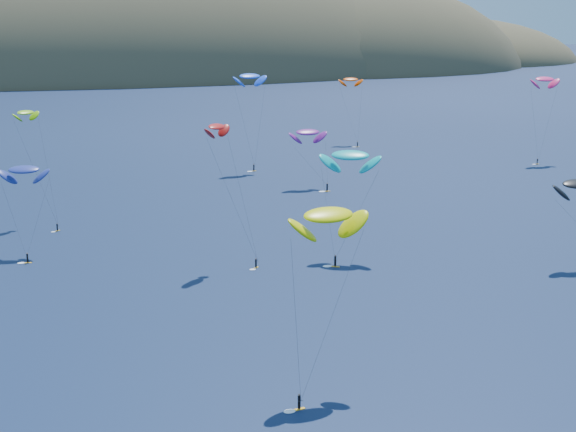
{
  "coord_description": "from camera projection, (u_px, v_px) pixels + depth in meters",
  "views": [
    {
      "loc": [
        -26.64,
        -50.71,
        44.57
      ],
      "look_at": [
        12.29,
        80.0,
        9.0
      ],
      "focal_mm": 50.0,
      "sensor_mm": 36.0,
      "label": 1
    }
  ],
  "objects": [
    {
      "name": "island",
      "position": [
        139.0,
        83.0,
        600.74
      ],
      "size": [
        730.0,
        300.0,
        210.0
      ],
      "color": "#3D3526",
      "rests_on": "ground"
    },
    {
      "name": "kitesurfer_4",
      "position": [
        250.0,
        76.0,
        223.43
      ],
      "size": [
        10.42,
        8.96,
        28.7
      ],
      "rotation": [
        0.0,
        0.0,
        0.22
      ],
      "color": "gold",
      "rests_on": "ground"
    },
    {
      "name": "kitesurfer_8",
      "position": [
        545.0,
        79.0,
        235.44
      ],
      "size": [
        9.69,
        8.35,
        26.75
      ],
      "rotation": [
        0.0,
        0.0,
        0.03
      ],
      "color": "gold",
      "rests_on": "ground"
    },
    {
      "name": "kitesurfer_2",
      "position": [
        328.0,
        215.0,
        95.36
      ],
      "size": [
        12.01,
        11.17,
        23.39
      ],
      "rotation": [
        0.0,
        0.0,
        0.15
      ],
      "color": "gold",
      "rests_on": "ground"
    },
    {
      "name": "kitesurfer_6",
      "position": [
        308.0,
        132.0,
        203.38
      ],
      "size": [
        9.54,
        10.45,
        16.52
      ],
      "rotation": [
        0.0,
        0.0,
        -0.01
      ],
      "color": "gold",
      "rests_on": "ground"
    },
    {
      "name": "kitesurfer_5",
      "position": [
        350.0,
        155.0,
        145.96
      ],
      "size": [
        12.11,
        12.83,
        21.44
      ],
      "rotation": [
        0.0,
        0.0,
        -0.46
      ],
      "color": "gold",
      "rests_on": "ground"
    },
    {
      "name": "kitesurfer_9",
      "position": [
        217.0,
        127.0,
        140.04
      ],
      "size": [
        9.08,
        10.63,
        26.17
      ],
      "rotation": [
        0.0,
        0.0,
        0.78
      ],
      "color": "gold",
      "rests_on": "ground"
    },
    {
      "name": "kitesurfer_10",
      "position": [
        24.0,
        170.0,
        148.32
      ],
      "size": [
        9.27,
        11.67,
        17.91
      ],
      "rotation": [
        0.0,
        0.0,
        -0.17
      ],
      "color": "gold",
      "rests_on": "ground"
    },
    {
      "name": "kitesurfer_3",
      "position": [
        26.0,
        113.0,
        167.98
      ],
      "size": [
        8.49,
        14.59,
        24.88
      ],
      "rotation": [
        0.0,
        0.0,
        0.63
      ],
      "color": "gold",
      "rests_on": "ground"
    },
    {
      "name": "kitesurfer_11",
      "position": [
        351.0,
        79.0,
        269.06
      ],
      "size": [
        8.42,
        13.69,
        23.36
      ],
      "rotation": [
        0.0,
        0.0,
        -0.17
      ],
      "color": "gold",
      "rests_on": "ground"
    }
  ]
}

